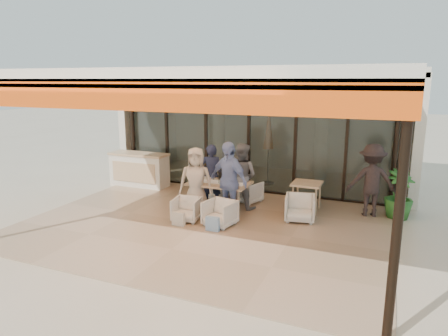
# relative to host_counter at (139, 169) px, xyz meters

# --- Properties ---
(ground) EXTENTS (70.00, 70.00, 0.00)m
(ground) POSITION_rel_host_counter_xyz_m (3.30, -2.30, -0.53)
(ground) COLOR #C6B293
(ground) RESTS_ON ground
(terrace_floor) EXTENTS (8.00, 6.00, 0.01)m
(terrace_floor) POSITION_rel_host_counter_xyz_m (3.30, -2.30, -0.53)
(terrace_floor) COLOR tan
(terrace_floor) RESTS_ON ground
(terrace_structure) EXTENTS (8.00, 6.00, 3.40)m
(terrace_structure) POSITION_rel_host_counter_xyz_m (3.30, -2.56, 2.72)
(terrace_structure) COLOR silver
(terrace_structure) RESTS_ON ground
(glass_storefront) EXTENTS (8.08, 0.10, 3.20)m
(glass_storefront) POSITION_rel_host_counter_xyz_m (3.30, 0.70, 1.07)
(glass_storefront) COLOR #9EADA3
(glass_storefront) RESTS_ON ground
(interior_block) EXTENTS (9.05, 3.62, 3.52)m
(interior_block) POSITION_rel_host_counter_xyz_m (3.31, 3.02, 1.70)
(interior_block) COLOR silver
(interior_block) RESTS_ON ground
(host_counter) EXTENTS (1.85, 0.65, 1.04)m
(host_counter) POSITION_rel_host_counter_xyz_m (0.00, 0.00, 0.00)
(host_counter) COLOR silver
(host_counter) RESTS_ON ground
(dining_table) EXTENTS (1.50, 0.90, 0.93)m
(dining_table) POSITION_rel_host_counter_xyz_m (3.22, -1.26, 0.16)
(dining_table) COLOR #E0B788
(dining_table) RESTS_ON ground
(chair_far_left) EXTENTS (0.86, 0.83, 0.70)m
(chair_far_left) POSITION_rel_host_counter_xyz_m (2.80, -0.31, -0.18)
(chair_far_left) COLOR silver
(chair_far_left) RESTS_ON ground
(chair_far_right) EXTENTS (0.80, 0.77, 0.65)m
(chair_far_right) POSITION_rel_host_counter_xyz_m (3.64, -0.31, -0.20)
(chair_far_right) COLOR silver
(chair_far_right) RESTS_ON ground
(chair_near_left) EXTENTS (0.66, 0.63, 0.61)m
(chair_near_left) POSITION_rel_host_counter_xyz_m (2.80, -2.21, -0.22)
(chair_near_left) COLOR silver
(chair_near_left) RESTS_ON ground
(chair_near_right) EXTENTS (0.73, 0.70, 0.65)m
(chair_near_right) POSITION_rel_host_counter_xyz_m (3.64, -2.21, -0.21)
(chair_near_right) COLOR silver
(chair_near_right) RESTS_ON ground
(diner_navy) EXTENTS (0.68, 0.57, 1.61)m
(diner_navy) POSITION_rel_host_counter_xyz_m (2.80, -0.81, 0.27)
(diner_navy) COLOR #181D36
(diner_navy) RESTS_ON ground
(diner_grey) EXTENTS (0.91, 0.76, 1.68)m
(diner_grey) POSITION_rel_host_counter_xyz_m (3.64, -0.81, 0.31)
(diner_grey) COLOR slate
(diner_grey) RESTS_ON ground
(diner_cream) EXTENTS (0.93, 0.75, 1.66)m
(diner_cream) POSITION_rel_host_counter_xyz_m (2.80, -1.71, 0.30)
(diner_cream) COLOR beige
(diner_cream) RESTS_ON ground
(diner_periwinkle) EXTENTS (1.18, 0.82, 1.86)m
(diner_periwinkle) POSITION_rel_host_counter_xyz_m (3.64, -1.71, 0.40)
(diner_periwinkle) COLOR #7C91CE
(diner_periwinkle) RESTS_ON ground
(tote_bag_cream) EXTENTS (0.30, 0.10, 0.34)m
(tote_bag_cream) POSITION_rel_host_counter_xyz_m (2.80, -2.61, -0.36)
(tote_bag_cream) COLOR silver
(tote_bag_cream) RESTS_ON ground
(tote_bag_blue) EXTENTS (0.30, 0.10, 0.34)m
(tote_bag_blue) POSITION_rel_host_counter_xyz_m (3.64, -2.61, -0.36)
(tote_bag_blue) COLOR #99BFD8
(tote_bag_blue) RESTS_ON ground
(side_table) EXTENTS (0.70, 0.70, 0.74)m
(side_table) POSITION_rel_host_counter_xyz_m (5.24, -0.46, 0.11)
(side_table) COLOR #E0B788
(side_table) RESTS_ON ground
(side_chair) EXTENTS (0.77, 0.74, 0.69)m
(side_chair) POSITION_rel_host_counter_xyz_m (5.24, -1.21, -0.19)
(side_chair) COLOR silver
(side_chair) RESTS_ON ground
(standing_woman) EXTENTS (1.26, 0.90, 1.77)m
(standing_woman) POSITION_rel_host_counter_xyz_m (6.71, -0.22, 0.35)
(standing_woman) COLOR black
(standing_woman) RESTS_ON ground
(potted_palm) EXTENTS (0.92, 0.92, 1.18)m
(potted_palm) POSITION_rel_host_counter_xyz_m (7.34, -0.14, 0.06)
(potted_palm) COLOR #1E5919
(potted_palm) RESTS_ON ground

